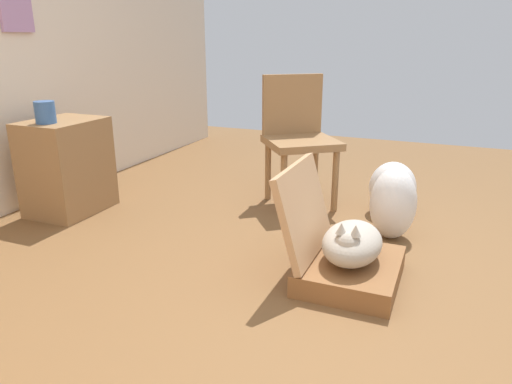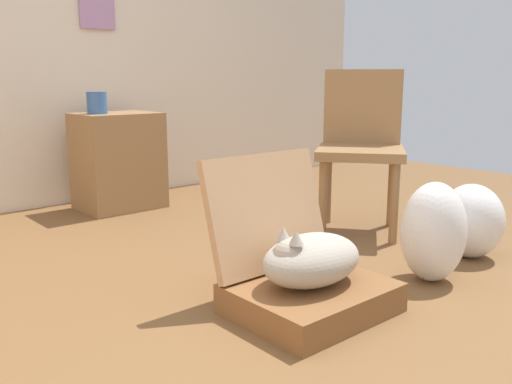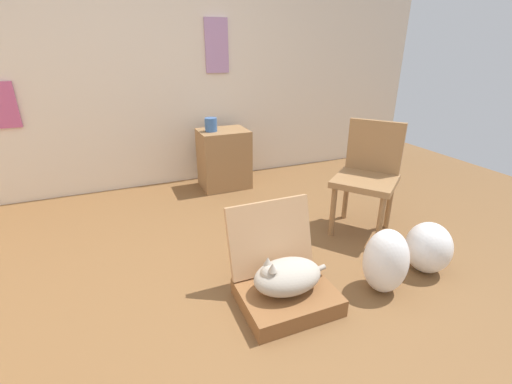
# 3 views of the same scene
# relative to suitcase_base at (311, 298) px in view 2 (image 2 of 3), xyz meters

# --- Properties ---
(ground_plane) EXTENTS (7.68, 7.68, 0.00)m
(ground_plane) POSITION_rel_suitcase_base_xyz_m (-0.33, 0.14, -0.06)
(ground_plane) COLOR brown
(ground_plane) RESTS_ON ground
(suitcase_base) EXTENTS (0.55, 0.46, 0.11)m
(suitcase_base) POSITION_rel_suitcase_base_xyz_m (0.00, 0.00, 0.00)
(suitcase_base) COLOR brown
(suitcase_base) RESTS_ON ground
(suitcase_lid) EXTENTS (0.55, 0.16, 0.45)m
(suitcase_lid) POSITION_rel_suitcase_base_xyz_m (0.00, 0.25, 0.28)
(suitcase_lid) COLOR tan
(suitcase_lid) RESTS_ON suitcase_base
(cat) EXTENTS (0.49, 0.28, 0.23)m
(cat) POSITION_rel_suitcase_base_xyz_m (-0.01, 0.00, 0.15)
(cat) COLOR #B2A899
(cat) RESTS_ON suitcase_base
(plastic_bag_white) EXTENTS (0.28, 0.27, 0.43)m
(plastic_bag_white) POSITION_rel_suitcase_base_xyz_m (0.63, -0.11, 0.16)
(plastic_bag_white) COLOR white
(plastic_bag_white) RESTS_ON ground
(plastic_bag_clear) EXTENTS (0.29, 0.31, 0.36)m
(plastic_bag_clear) POSITION_rel_suitcase_base_xyz_m (1.05, -0.05, 0.12)
(plastic_bag_clear) COLOR white
(plastic_bag_clear) RESTS_ON ground
(side_table) EXTENTS (0.51, 0.40, 0.63)m
(side_table) POSITION_rel_suitcase_base_xyz_m (0.25, 1.99, 0.26)
(side_table) COLOR olive
(side_table) RESTS_ON ground
(vase_tall) EXTENTS (0.12, 0.12, 0.14)m
(vase_tall) POSITION_rel_suitcase_base_xyz_m (0.12, 1.99, 0.64)
(vase_tall) COLOR #38609E
(vase_tall) RESTS_ON side_table
(chair) EXTENTS (0.64, 0.64, 0.90)m
(chair) POSITION_rel_suitcase_base_xyz_m (1.04, 0.62, 0.44)
(chair) COLOR olive
(chair) RESTS_ON ground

